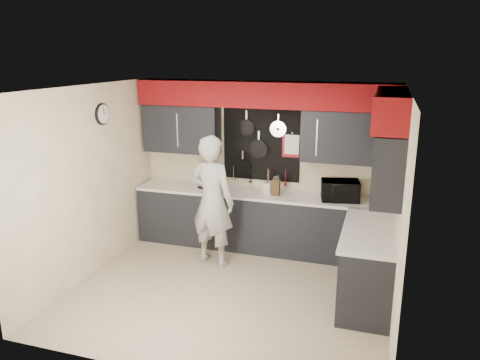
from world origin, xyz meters
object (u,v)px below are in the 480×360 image
(microwave, at_px, (340,191))
(person, at_px, (212,201))
(utensil_crock, at_px, (267,188))
(knife_block, at_px, (276,187))
(coffee_maker, at_px, (206,177))

(microwave, xyz_separation_m, person, (-1.73, -0.68, -0.11))
(utensil_crock, xyz_separation_m, person, (-0.63, -0.72, -0.05))
(microwave, distance_m, knife_block, 0.95)
(knife_block, relative_size, utensil_crock, 1.45)
(microwave, height_order, knife_block, microwave)
(person, bearing_deg, coffee_maker, -49.27)
(knife_block, distance_m, person, 1.02)
(knife_block, bearing_deg, microwave, 1.25)
(microwave, height_order, utensil_crock, microwave)
(person, bearing_deg, microwave, -144.60)
(coffee_maker, xyz_separation_m, person, (0.37, -0.74, -0.13))
(knife_block, distance_m, coffee_maker, 1.16)
(knife_block, xyz_separation_m, utensil_crock, (-0.15, 0.06, -0.04))
(utensil_crock, relative_size, person, 0.09)
(utensil_crock, height_order, person, person)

